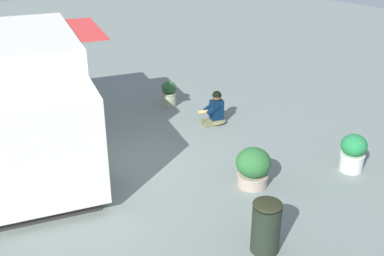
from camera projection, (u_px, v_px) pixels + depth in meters
name	position (u px, v px, depth m)	size (l,w,h in m)	color
ground_plane	(113.00, 167.00, 9.98)	(40.00, 40.00, 0.00)	slate
food_truck	(30.00, 104.00, 9.87)	(4.09, 5.49, 2.57)	silver
person_customer	(215.00, 111.00, 11.84)	(0.78, 0.59, 0.85)	olive
planter_flowering_near	(169.00, 93.00, 12.88)	(0.41, 0.41, 0.69)	#99A07D
planter_flowering_far	(353.00, 152.00, 9.70)	(0.52, 0.52, 0.79)	beige
planter_flowering_side	(253.00, 167.00, 9.18)	(0.68, 0.68, 0.78)	tan
trash_bin	(266.00, 226.00, 7.41)	(0.46, 0.46, 0.90)	black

